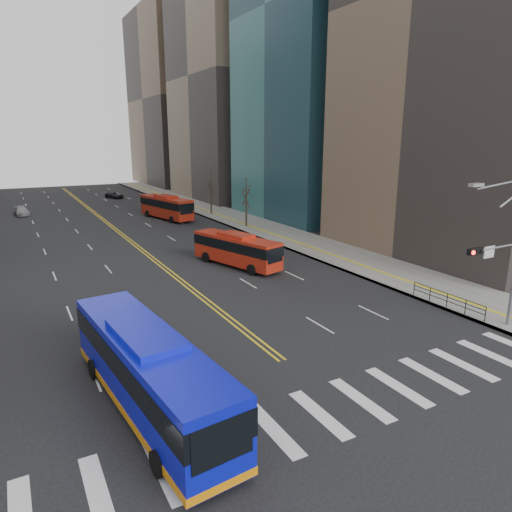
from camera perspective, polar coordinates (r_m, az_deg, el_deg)
ground at (r=22.07m, az=10.56°, el=-18.02°), size 220.00×220.00×0.00m
sidewalk_right at (r=67.20m, az=-2.05°, el=4.53°), size 7.00×130.00×0.15m
crosswalk at (r=22.07m, az=10.56°, el=-18.00°), size 26.70×4.00×0.01m
centerline at (r=71.21m, az=-18.52°, el=4.30°), size 0.55×100.00×0.01m
office_towers at (r=84.45m, az=-21.66°, el=21.89°), size 83.00×134.00×58.00m
signal_mast at (r=31.31m, az=28.55°, el=-0.04°), size 5.37×0.37×9.39m
pedestrian_railing at (r=35.01m, az=22.79°, el=-4.87°), size 0.06×6.06×1.02m
street_trees at (r=49.46m, az=-22.74°, el=5.41°), size 35.20×47.20×7.60m
blue_bus at (r=21.15m, az=-13.33°, el=-13.54°), size 4.01×13.23×3.77m
red_bus_near at (r=42.83m, az=-2.47°, el=1.01°), size 5.04×10.06×3.15m
red_bus_far at (r=69.51m, az=-11.16°, el=6.18°), size 4.94×11.42×3.53m
car_white at (r=23.90m, az=-14.29°, el=-13.52°), size 2.32×4.60×1.45m
car_dark_mid at (r=73.32m, az=-10.36°, el=5.59°), size 1.87×3.80×1.25m
car_silver at (r=80.28m, az=-27.26°, el=4.99°), size 2.22×4.64×1.31m
car_dark_far at (r=96.49m, az=-17.28°, el=7.28°), size 3.39×4.81×1.22m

